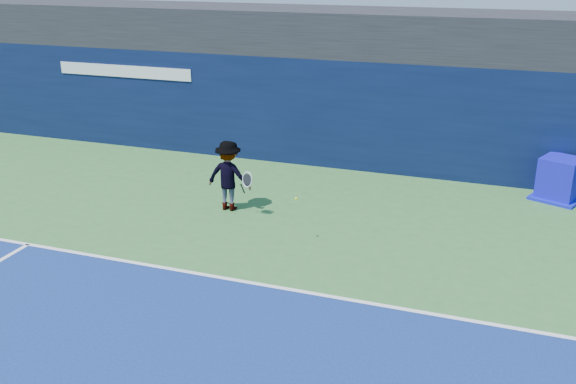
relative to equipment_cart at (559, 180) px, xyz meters
name	(u,v)px	position (x,y,z in m)	size (l,w,h in m)	color
ground	(171,380)	(-5.41, -9.52, -0.47)	(80.00, 80.00, 0.00)	#356F32
baseline	(252,283)	(-5.41, -6.52, -0.46)	(24.00, 0.10, 0.01)	white
stadium_band	(365,32)	(-5.41, 1.98, 3.13)	(36.00, 3.00, 1.20)	black
back_wall_assembly	(354,113)	(-5.41, 0.98, 1.03)	(36.00, 1.03, 3.00)	#091333
equipment_cart	(559,180)	(0.00, 0.00, 0.00)	(1.41, 1.41, 1.04)	#110DBC
tennis_player	(229,176)	(-7.30, -3.30, 0.35)	(1.28, 0.70, 1.65)	white
tennis_ball	(296,199)	(-5.23, -4.54, 0.49)	(0.06, 0.06, 0.06)	#CCE018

